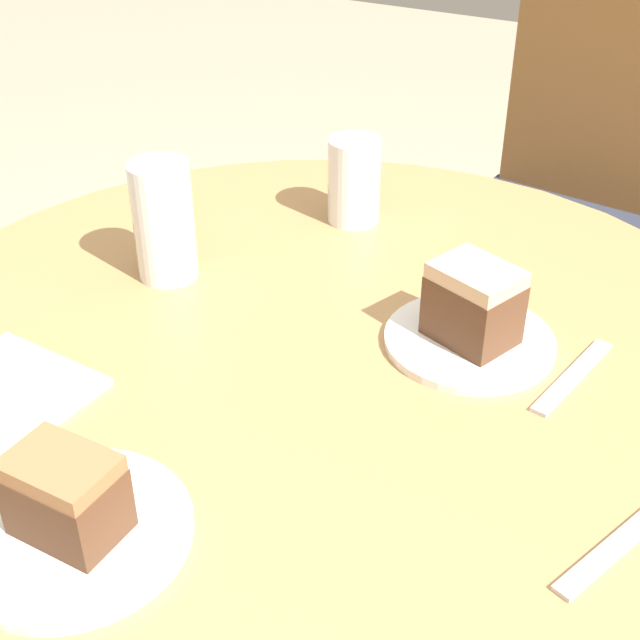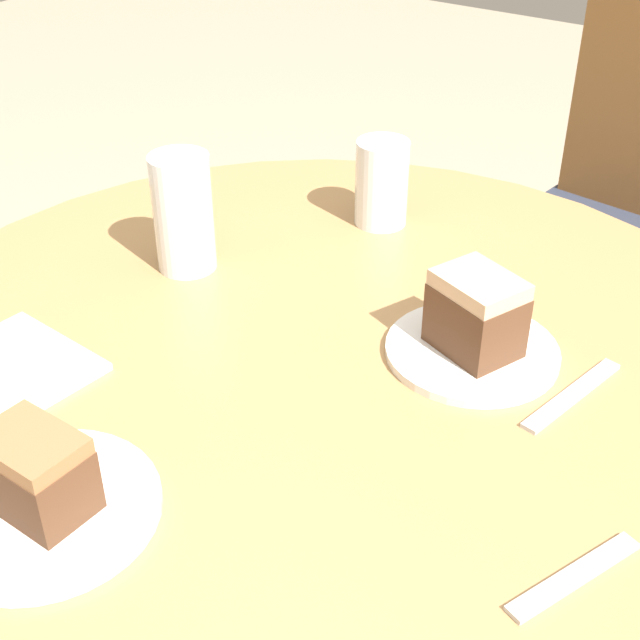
% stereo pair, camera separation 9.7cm
% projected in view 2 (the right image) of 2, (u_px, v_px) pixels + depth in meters
% --- Properties ---
extents(table, '(1.06, 1.06, 0.70)m').
position_uv_depth(table, '(320.00, 456.00, 1.08)').
color(table, tan).
rests_on(table, ground_plane).
extents(chair, '(0.49, 0.52, 0.98)m').
position_uv_depth(chair, '(624.00, 220.00, 1.69)').
color(chair, brown).
rests_on(chair, ground_plane).
extents(plate_near, '(0.19, 0.19, 0.01)m').
position_uv_depth(plate_near, '(472.00, 351.00, 0.98)').
color(plate_near, white).
rests_on(plate_near, table).
extents(plate_far, '(0.20, 0.20, 0.01)m').
position_uv_depth(plate_far, '(45.00, 509.00, 0.78)').
color(plate_far, white).
rests_on(plate_far, table).
extents(cake_slice_near, '(0.11, 0.10, 0.09)m').
position_uv_depth(cake_slice_near, '(476.00, 314.00, 0.95)').
color(cake_slice_near, brown).
rests_on(cake_slice_near, plate_near).
extents(cake_slice_far, '(0.09, 0.07, 0.08)m').
position_uv_depth(cake_slice_far, '(36.00, 473.00, 0.76)').
color(cake_slice_far, brown).
rests_on(cake_slice_far, plate_far).
extents(glass_lemonade, '(0.07, 0.07, 0.15)m').
position_uv_depth(glass_lemonade, '(184.00, 219.00, 1.11)').
color(glass_lemonade, silver).
rests_on(glass_lemonade, table).
extents(glass_water, '(0.07, 0.07, 0.12)m').
position_uv_depth(glass_water, '(381.00, 188.00, 1.22)').
color(glass_water, silver).
rests_on(glass_water, table).
extents(napkin_stack, '(0.17, 0.17, 0.01)m').
position_uv_depth(napkin_stack, '(3.00, 373.00, 0.95)').
color(napkin_stack, silver).
rests_on(napkin_stack, table).
extents(fork, '(0.05, 0.16, 0.00)m').
position_uv_depth(fork, '(572.00, 395.00, 0.92)').
color(fork, silver).
rests_on(fork, table).
extents(spoon, '(0.07, 0.14, 0.00)m').
position_uv_depth(spoon, '(574.00, 576.00, 0.72)').
color(spoon, silver).
rests_on(spoon, table).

